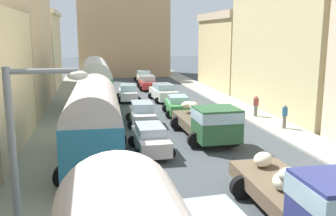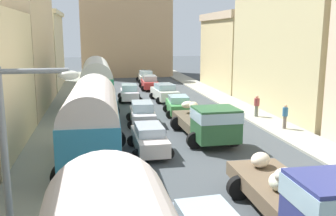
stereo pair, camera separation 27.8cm
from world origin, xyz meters
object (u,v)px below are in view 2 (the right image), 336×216
at_px(pedestrian_2, 285,116).
at_px(parked_bus_2, 97,82).
at_px(car_0, 178,105).
at_px(car_5, 149,138).
at_px(cargo_truck_1, 208,121).
at_px(car_7, 129,93).
at_px(car_6, 142,113).
at_px(car_3, 146,77).
at_px(car_2, 150,83).
at_px(cargo_truck_0, 306,198).
at_px(streetlamp_near, 18,167).
at_px(parked_bus_1, 92,120).
at_px(car_1, 165,92).
at_px(pedestrian_3, 257,105).

bearing_deg(pedestrian_2, parked_bus_2, 142.50).
relative_size(car_0, car_5, 0.93).
xyz_separation_m(cargo_truck_1, pedestrian_2, (5.58, 1.41, -0.21)).
bearing_deg(parked_bus_2, car_7, 52.79).
bearing_deg(parked_bus_2, car_5, -77.73).
bearing_deg(car_6, car_3, 81.90).
height_order(cargo_truck_1, car_6, cargo_truck_1).
bearing_deg(car_0, car_2, 91.06).
distance_m(cargo_truck_0, streetlamp_near, 8.29).
xyz_separation_m(parked_bus_1, streetlamp_near, (-1.46, -9.39, 1.17)).
bearing_deg(car_7, car_3, 76.00).
relative_size(cargo_truck_0, car_2, 1.61).
height_order(cargo_truck_1, car_3, cargo_truck_1).
distance_m(parked_bus_2, cargo_truck_0, 22.07).
relative_size(cargo_truck_1, car_1, 1.55).
height_order(parked_bus_2, cargo_truck_0, parked_bus_2).
relative_size(cargo_truck_0, car_5, 1.63).
bearing_deg(car_3, cargo_truck_1, -90.01).
relative_size(car_0, car_3, 0.89).
relative_size(car_2, car_5, 1.01).
bearing_deg(parked_bus_1, cargo_truck_0, -50.58).
xyz_separation_m(car_0, pedestrian_3, (5.43, -2.18, 0.21)).
xyz_separation_m(cargo_truck_0, cargo_truck_1, (0.11, 10.71, -0.04)).
height_order(parked_bus_2, pedestrian_2, parked_bus_2).
bearing_deg(cargo_truck_0, pedestrian_3, 71.18).
bearing_deg(cargo_truck_1, pedestrian_2, 14.21).
bearing_deg(car_5, pedestrian_3, 36.69).
xyz_separation_m(parked_bus_1, car_1, (6.46, 16.63, -1.37)).
relative_size(car_1, car_7, 1.12).
distance_m(parked_bus_1, cargo_truck_0, 10.11).
height_order(car_0, car_1, car_1).
bearing_deg(cargo_truck_0, car_1, 89.84).
xyz_separation_m(car_5, pedestrian_2, (9.21, 2.88, 0.23)).
xyz_separation_m(car_1, pedestrian_2, (5.62, -12.28, 0.17)).
bearing_deg(cargo_truck_0, car_3, 89.83).
xyz_separation_m(car_0, car_5, (-3.50, -8.83, -0.01)).
distance_m(parked_bus_2, car_0, 7.02).
relative_size(parked_bus_2, car_2, 2.25).
bearing_deg(cargo_truck_0, pedestrian_2, 64.85).
distance_m(parked_bus_2, car_2, 12.35).
height_order(cargo_truck_1, streetlamp_near, streetlamp_near).
relative_size(car_1, car_5, 1.07).
bearing_deg(car_6, pedestrian_2, -20.75).
height_order(car_5, car_7, car_7).
height_order(parked_bus_2, car_3, parked_bus_2).
xyz_separation_m(car_7, pedestrian_2, (8.84, -12.96, 0.21)).
distance_m(car_5, pedestrian_2, 9.65).
bearing_deg(parked_bus_1, parked_bus_2, 88.81).
xyz_separation_m(car_1, car_2, (-0.34, 7.54, -0.03)).
relative_size(car_3, car_6, 1.08).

